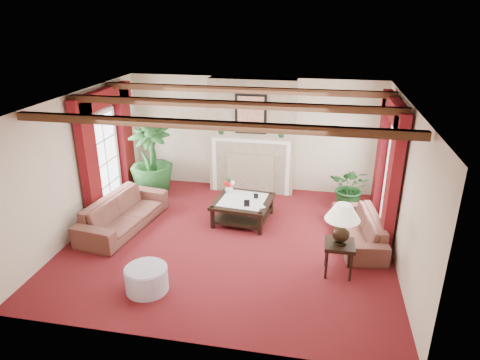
% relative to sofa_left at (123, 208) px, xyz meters
% --- Properties ---
extents(floor, '(6.00, 6.00, 0.00)m').
position_rel_sofa_left_xyz_m(floor, '(2.22, -0.14, -0.43)').
color(floor, '#4C0D14').
rests_on(floor, ground).
extents(ceiling, '(6.00, 6.00, 0.00)m').
position_rel_sofa_left_xyz_m(ceiling, '(2.22, -0.14, 2.27)').
color(ceiling, white).
rests_on(ceiling, floor).
extents(back_wall, '(6.00, 0.02, 2.70)m').
position_rel_sofa_left_xyz_m(back_wall, '(2.22, 2.61, 0.92)').
color(back_wall, beige).
rests_on(back_wall, ground).
extents(left_wall, '(0.02, 5.50, 2.70)m').
position_rel_sofa_left_xyz_m(left_wall, '(-0.78, -0.14, 0.92)').
color(left_wall, beige).
rests_on(left_wall, ground).
extents(right_wall, '(0.02, 5.50, 2.70)m').
position_rel_sofa_left_xyz_m(right_wall, '(5.22, -0.14, 0.92)').
color(right_wall, beige).
rests_on(right_wall, ground).
extents(ceiling_beams, '(6.00, 3.00, 0.12)m').
position_rel_sofa_left_xyz_m(ceiling_beams, '(2.22, -0.14, 2.21)').
color(ceiling_beams, '#3B2212').
rests_on(ceiling_beams, ceiling).
extents(fireplace, '(2.00, 0.52, 2.70)m').
position_rel_sofa_left_xyz_m(fireplace, '(2.22, 2.41, 2.27)').
color(fireplace, tan).
rests_on(fireplace, ground).
extents(french_door_left, '(0.10, 1.10, 2.16)m').
position_rel_sofa_left_xyz_m(french_door_left, '(-0.75, 0.86, 1.70)').
color(french_door_left, white).
rests_on(french_door_left, ground).
extents(french_door_right, '(0.10, 1.10, 2.16)m').
position_rel_sofa_left_xyz_m(french_door_right, '(5.19, 0.86, 1.70)').
color(french_door_right, white).
rests_on(french_door_right, ground).
extents(curtains_left, '(0.20, 2.40, 2.55)m').
position_rel_sofa_left_xyz_m(curtains_left, '(-0.64, 0.86, 2.12)').
color(curtains_left, '#4F0B0A').
rests_on(curtains_left, ground).
extents(curtains_right, '(0.20, 2.40, 2.55)m').
position_rel_sofa_left_xyz_m(curtains_right, '(5.08, 0.86, 2.12)').
color(curtains_right, '#4F0B0A').
rests_on(curtains_right, ground).
extents(sofa_left, '(2.38, 1.27, 0.86)m').
position_rel_sofa_left_xyz_m(sofa_left, '(0.00, 0.00, 0.00)').
color(sofa_left, '#3B101A').
rests_on(sofa_left, ground).
extents(sofa_right, '(2.03, 1.05, 0.74)m').
position_rel_sofa_left_xyz_m(sofa_right, '(4.63, 0.31, -0.06)').
color(sofa_right, '#3B101A').
rests_on(sofa_right, ground).
extents(potted_palm, '(1.26, 1.94, 1.00)m').
position_rel_sofa_left_xyz_m(potted_palm, '(-0.04, 1.70, 0.07)').
color(potted_palm, black).
rests_on(potted_palm, ground).
extents(small_plant, '(1.37, 1.43, 0.77)m').
position_rel_sofa_left_xyz_m(small_plant, '(4.54, 1.79, -0.04)').
color(small_plant, black).
rests_on(small_plant, ground).
extents(coffee_table, '(1.25, 1.25, 0.47)m').
position_rel_sofa_left_xyz_m(coffee_table, '(2.31, 0.75, -0.20)').
color(coffee_table, black).
rests_on(coffee_table, ground).
extents(side_table, '(0.57, 0.57, 0.57)m').
position_rel_sofa_left_xyz_m(side_table, '(4.23, -0.85, -0.14)').
color(side_table, black).
rests_on(side_table, ground).
extents(ottoman, '(0.67, 0.67, 0.39)m').
position_rel_sofa_left_xyz_m(ottoman, '(1.26, -1.89, -0.23)').
color(ottoman, '#9F97AC').
rests_on(ottoman, ground).
extents(table_lamp, '(0.57, 0.57, 0.72)m').
position_rel_sofa_left_xyz_m(table_lamp, '(4.23, -0.85, 0.51)').
color(table_lamp, black).
rests_on(table_lamp, side_table).
extents(flower_vase, '(0.24, 0.24, 0.18)m').
position_rel_sofa_left_xyz_m(flower_vase, '(1.95, 1.08, 0.13)').
color(flower_vase, silver).
rests_on(flower_vase, coffee_table).
extents(book, '(0.22, 0.21, 0.28)m').
position_rel_sofa_left_xyz_m(book, '(2.58, 0.45, 0.18)').
color(book, black).
rests_on(book, coffee_table).
extents(photo_frame_a, '(0.12, 0.04, 0.15)m').
position_rel_sofa_left_xyz_m(photo_frame_a, '(2.45, 0.44, 0.11)').
color(photo_frame_a, black).
rests_on(photo_frame_a, coffee_table).
extents(photo_frame_b, '(0.09, 0.02, 0.12)m').
position_rel_sofa_left_xyz_m(photo_frame_b, '(2.57, 0.86, 0.10)').
color(photo_frame_b, black).
rests_on(photo_frame_b, coffee_table).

